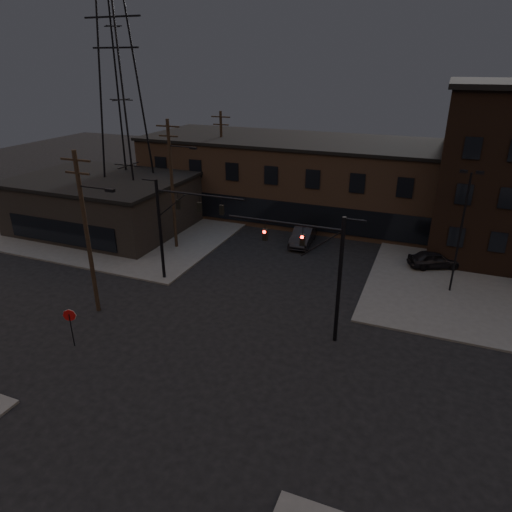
% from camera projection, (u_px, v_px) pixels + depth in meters
% --- Properties ---
extents(ground, '(140.00, 140.00, 0.00)m').
position_uv_depth(ground, '(207.00, 357.00, 26.59)').
color(ground, black).
rests_on(ground, ground).
extents(sidewalk_nw, '(30.00, 30.00, 0.15)m').
position_uv_depth(sidewalk_nw, '(127.00, 209.00, 52.88)').
color(sidewalk_nw, '#474744').
rests_on(sidewalk_nw, ground).
extents(building_row, '(40.00, 12.00, 8.00)m').
position_uv_depth(building_row, '(327.00, 181.00, 48.88)').
color(building_row, brown).
rests_on(building_row, ground).
extents(building_left, '(16.00, 12.00, 5.00)m').
position_uv_depth(building_left, '(104.00, 205.00, 46.12)').
color(building_left, black).
rests_on(building_left, ground).
extents(traffic_signal_near, '(7.12, 0.24, 8.00)m').
position_uv_depth(traffic_signal_near, '(321.00, 265.00, 26.64)').
color(traffic_signal_near, black).
rests_on(traffic_signal_near, ground).
extents(traffic_signal_far, '(7.12, 0.24, 8.00)m').
position_uv_depth(traffic_signal_far, '(174.00, 221.00, 33.74)').
color(traffic_signal_far, black).
rests_on(traffic_signal_far, ground).
extents(stop_sign, '(0.72, 0.33, 2.48)m').
position_uv_depth(stop_sign, '(70.00, 319.00, 26.92)').
color(stop_sign, black).
rests_on(stop_sign, ground).
extents(utility_pole_near, '(3.70, 0.28, 11.00)m').
position_uv_depth(utility_pole_near, '(87.00, 231.00, 29.22)').
color(utility_pole_near, black).
rests_on(utility_pole_near, ground).
extents(utility_pole_mid, '(3.70, 0.28, 11.50)m').
position_uv_depth(utility_pole_mid, '(173.00, 183.00, 39.70)').
color(utility_pole_mid, black).
rests_on(utility_pole_mid, ground).
extents(utility_pole_far, '(2.20, 0.28, 11.00)m').
position_uv_depth(utility_pole_far, '(222.00, 160.00, 50.42)').
color(utility_pole_far, black).
rests_on(utility_pole_far, ground).
extents(transmission_tower, '(7.00, 7.00, 25.00)m').
position_uv_depth(transmission_tower, '(121.00, 100.00, 43.19)').
color(transmission_tower, black).
rests_on(transmission_tower, ground).
extents(lot_light_a, '(1.50, 0.28, 9.14)m').
position_uv_depth(lot_light_a, '(462.00, 222.00, 31.88)').
color(lot_light_a, black).
rests_on(lot_light_a, ground).
extents(parked_car_lot_a, '(4.52, 3.29, 1.43)m').
position_uv_depth(parked_car_lot_a, '(434.00, 259.00, 37.53)').
color(parked_car_lot_a, black).
rests_on(parked_car_lot_a, sidewalk_ne).
extents(car_crossing, '(2.06, 5.09, 1.64)m').
position_uv_depth(car_crossing, '(303.00, 236.00, 42.71)').
color(car_crossing, black).
rests_on(car_crossing, ground).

